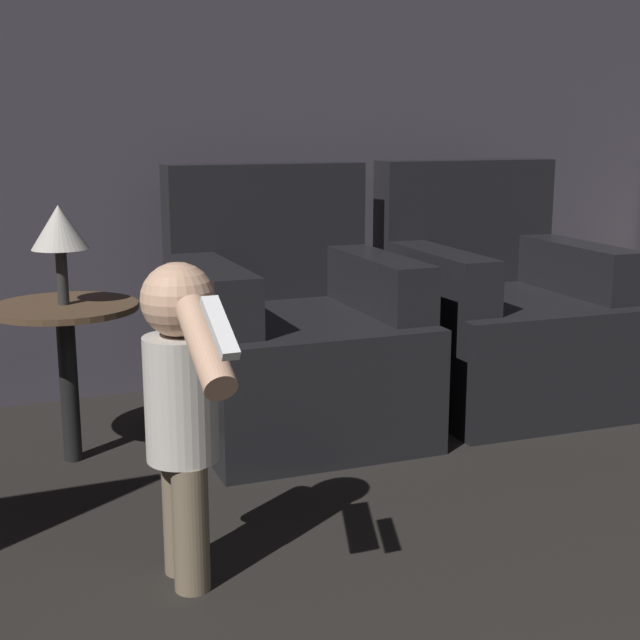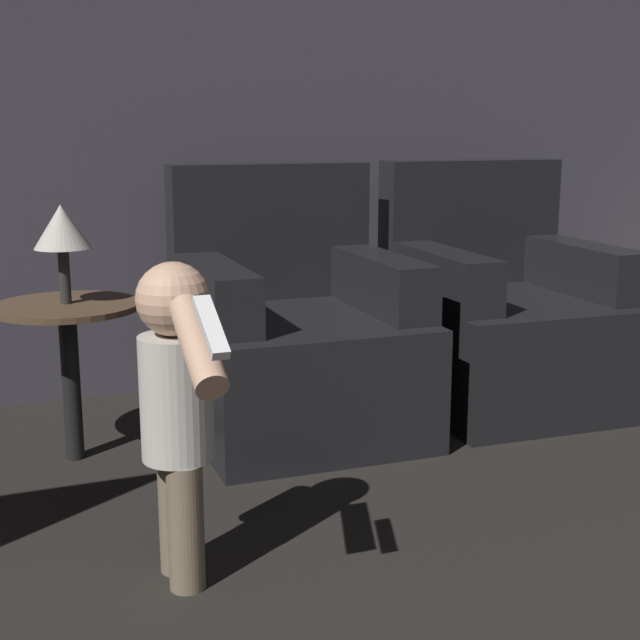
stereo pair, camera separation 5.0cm
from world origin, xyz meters
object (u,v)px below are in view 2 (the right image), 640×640
(armchair_right, at_px, (502,319))
(lamp, at_px, (62,229))
(armchair_left, at_px, (294,339))
(person_toddler, at_px, (177,398))

(armchair_right, distance_m, lamp, 1.76)
(armchair_left, relative_size, lamp, 2.98)
(person_toddler, bearing_deg, armchair_right, -58.19)
(lamp, bearing_deg, armchair_left, 4.04)
(person_toddler, bearing_deg, lamp, 7.80)
(armchair_left, relative_size, armchair_right, 1.00)
(person_toddler, distance_m, lamp, 1.00)
(armchair_right, height_order, person_toddler, armchair_right)
(person_toddler, xyz_separation_m, lamp, (-0.15, 0.95, 0.31))
(armchair_right, xyz_separation_m, lamp, (-1.70, -0.06, 0.44))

